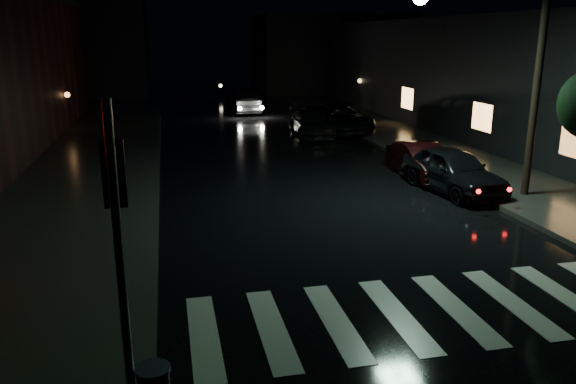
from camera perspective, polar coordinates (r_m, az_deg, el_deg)
ground at (r=9.90m, az=-1.12°, el=-15.06°), size 120.00×120.00×0.00m
sidewalk_left at (r=23.16m, az=-20.33°, el=2.18°), size 6.00×44.00×0.15m
sidewalk_right at (r=25.69m, az=14.96°, el=3.86°), size 4.00×44.00×0.15m
building_right at (r=32.34m, az=23.38°, el=10.68°), size 10.00×40.00×6.00m
building_far_left at (r=54.03m, az=-21.77°, el=13.36°), size 14.00×10.00×8.00m
building_far_right at (r=55.63m, az=4.20°, el=13.91°), size 14.00×10.00×7.00m
crosswalk at (r=11.19m, az=13.93°, el=-11.67°), size 9.00×3.00×0.01m
signal_pole_corner at (r=7.76m, az=-15.06°, el=-11.82°), size 0.68×0.61×4.20m
utility_pole at (r=18.59m, az=22.60°, el=13.03°), size 4.92×0.44×8.00m
parked_car_a at (r=19.47m, az=16.41°, el=2.14°), size 2.25×4.52×1.48m
parked_car_b at (r=21.18m, az=13.39°, el=3.11°), size 1.43×3.90×1.28m
parked_car_c at (r=29.66m, az=2.41°, el=7.03°), size 2.13×4.66×1.32m
parked_car_d at (r=30.78m, az=5.37°, el=7.48°), size 2.54×5.49×1.52m
oncoming_car at (r=38.60m, az=-4.65°, el=9.15°), size 1.93×4.85×1.57m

